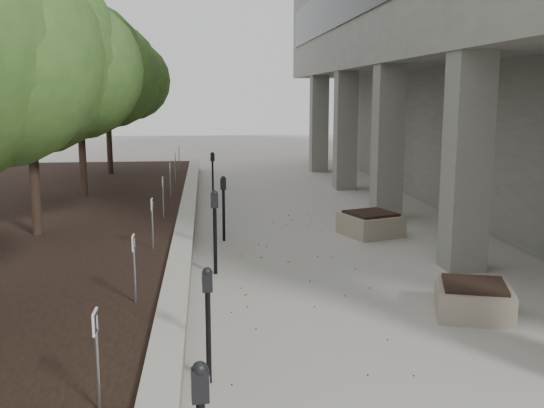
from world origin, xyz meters
TOP-DOWN VIEW (x-y plane):
  - retaining_wall at (-1.82, 9.00)m, footprint 0.39×26.00m
  - planting_bed at (-5.50, 9.00)m, footprint 7.00×26.00m
  - crabapple_tree_3 at (-4.80, 8.00)m, footprint 4.60×4.00m
  - crabapple_tree_4 at (-4.80, 13.00)m, footprint 4.60×4.00m
  - crabapple_tree_5 at (-4.80, 18.00)m, footprint 4.60×4.00m
  - parking_sign_2 at (-2.35, 0.50)m, footprint 0.04×0.22m
  - parking_sign_3 at (-2.35, 3.50)m, footprint 0.04×0.22m
  - parking_sign_4 at (-2.35, 6.50)m, footprint 0.04×0.22m
  - parking_sign_5 at (-2.35, 9.50)m, footprint 0.04×0.22m
  - parking_sign_6 at (-2.35, 12.50)m, footprint 0.04×0.22m
  - parking_sign_7 at (-2.35, 15.50)m, footprint 0.04×0.22m
  - parking_sign_8 at (-2.35, 18.50)m, footprint 0.04×0.22m
  - parking_meter_2 at (-1.36, 1.78)m, footprint 0.14×0.10m
  - parking_meter_3 at (-1.21, 6.13)m, footprint 0.16×0.12m
  - parking_meter_4 at (-0.98, 8.71)m, footprint 0.16×0.12m
  - parking_meter_5 at (-1.14, 15.08)m, footprint 0.16×0.14m
  - planter_front at (2.56, 3.56)m, footprint 1.34×1.34m
  - planter_back at (2.43, 8.92)m, footprint 1.49×1.49m
  - berry_scatter at (-0.10, 5.00)m, footprint 3.30×14.10m

SIDE VIEW (x-z plane):
  - berry_scatter at x=-0.10m, z-range 0.00..0.02m
  - planting_bed at x=-5.50m, z-range 0.00..0.40m
  - planter_front at x=2.56m, z-range 0.00..0.50m
  - retaining_wall at x=-1.82m, z-range 0.00..0.50m
  - planter_back at x=2.43m, z-range 0.00..0.55m
  - parking_meter_2 at x=-1.36m, z-range 0.00..1.36m
  - parking_meter_5 at x=-1.14m, z-range 0.00..1.41m
  - parking_meter_4 at x=-0.98m, z-range 0.00..1.47m
  - parking_meter_3 at x=-1.21m, z-range 0.00..1.55m
  - parking_sign_2 at x=-2.35m, z-range 0.40..1.36m
  - parking_sign_3 at x=-2.35m, z-range 0.40..1.36m
  - parking_sign_4 at x=-2.35m, z-range 0.40..1.36m
  - parking_sign_5 at x=-2.35m, z-range 0.40..1.36m
  - parking_sign_6 at x=-2.35m, z-range 0.40..1.36m
  - parking_sign_7 at x=-2.35m, z-range 0.40..1.36m
  - parking_sign_8 at x=-2.35m, z-range 0.40..1.36m
  - crabapple_tree_3 at x=-4.80m, z-range 0.40..5.84m
  - crabapple_tree_4 at x=-4.80m, z-range 0.40..5.84m
  - crabapple_tree_5 at x=-4.80m, z-range 0.40..5.84m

